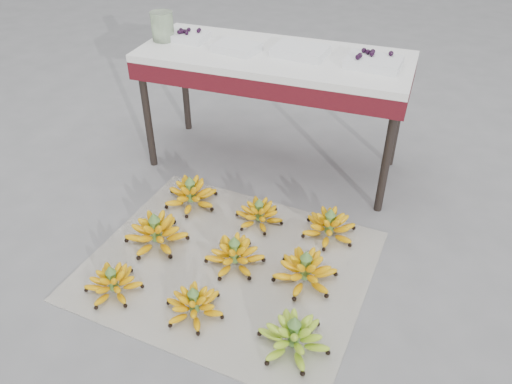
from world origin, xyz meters
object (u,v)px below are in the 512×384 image
(bunch_front_center, at_px, (194,304))
(glass_jar, at_px, (162,26))
(bunch_back_right, at_px, (329,226))
(tray_left, at_px, (237,47))
(newspaper_mat, at_px, (229,265))
(bunch_mid_left, at_px, (156,233))
(tray_far_right, at_px, (373,62))
(bunch_back_center, at_px, (259,214))
(tray_right, at_px, (300,51))
(vendor_table, at_px, (274,67))
(bunch_front_right, at_px, (294,336))
(bunch_back_left, at_px, (191,194))
(bunch_mid_right, at_px, (305,270))
(bunch_mid_center, at_px, (235,254))
(tray_far_left, at_px, (187,36))
(bunch_front_left, at_px, (113,283))

(bunch_front_center, xyz_separation_m, glass_jar, (-0.70, 1.19, 0.71))
(bunch_back_right, height_order, tray_left, tray_left)
(newspaper_mat, height_order, bunch_mid_left, bunch_mid_left)
(tray_far_right, bearing_deg, bunch_back_right, -94.94)
(bunch_back_center, xyz_separation_m, tray_right, (0.02, 0.58, 0.66))
(bunch_mid_left, height_order, vendor_table, vendor_table)
(newspaper_mat, distance_m, tray_right, 1.16)
(bunch_mid_left, bearing_deg, tray_right, 50.64)
(tray_left, bearing_deg, bunch_back_right, -36.86)
(bunch_front_right, xyz_separation_m, bunch_back_left, (-0.77, 0.71, 0.00))
(bunch_front_right, height_order, bunch_mid_right, bunch_mid_right)
(newspaper_mat, bearing_deg, bunch_back_right, 42.70)
(bunch_mid_center, distance_m, tray_left, 1.11)
(bunch_mid_left, bearing_deg, newspaper_mat, -16.71)
(newspaper_mat, xyz_separation_m, tray_far_right, (0.43, 0.89, 0.71))
(tray_far_left, xyz_separation_m, glass_jar, (-0.11, -0.06, 0.06))
(newspaper_mat, bearing_deg, bunch_front_center, -94.77)
(bunch_mid_right, height_order, bunch_back_center, bunch_mid_right)
(bunch_front_center, distance_m, bunch_mid_center, 0.33)
(bunch_front_right, bearing_deg, tray_far_left, 146.87)
(bunch_back_right, relative_size, tray_left, 1.29)
(newspaper_mat, relative_size, bunch_mid_center, 3.66)
(tray_far_right, bearing_deg, bunch_mid_center, -115.16)
(tray_far_left, bearing_deg, tray_right, -1.56)
(newspaper_mat, xyz_separation_m, tray_far_left, (-0.61, 0.93, 0.71))
(bunch_mid_right, xyz_separation_m, bunch_back_left, (-0.72, 0.35, -0.00))
(bunch_front_center, distance_m, bunch_mid_right, 0.51)
(vendor_table, height_order, tray_left, tray_left)
(bunch_mid_center, bearing_deg, bunch_front_left, -160.07)
(bunch_back_center, height_order, tray_left, tray_left)
(bunch_back_center, bearing_deg, bunch_front_right, -40.17)
(bunch_front_left, height_order, tray_right, tray_right)
(glass_jar, bearing_deg, bunch_back_right, -25.14)
(tray_left, bearing_deg, vendor_table, 10.75)
(tray_right, bearing_deg, tray_left, -170.30)
(bunch_back_center, xyz_separation_m, tray_far_left, (-0.64, 0.59, 0.66))
(bunch_front_center, relative_size, bunch_mid_left, 0.90)
(bunch_front_right, relative_size, tray_far_left, 1.49)
(tray_far_right, bearing_deg, newspaper_mat, -116.04)
(bunch_mid_center, bearing_deg, bunch_back_left, 119.88)
(newspaper_mat, xyz_separation_m, tray_left, (-0.28, 0.86, 0.71))
(bunch_front_center, height_order, bunch_front_right, bunch_front_right)
(newspaper_mat, height_order, glass_jar, glass_jar)
(bunch_mid_right, relative_size, vendor_table, 0.20)
(bunch_mid_center, height_order, vendor_table, vendor_table)
(bunch_front_center, relative_size, bunch_mid_center, 0.95)
(bunch_front_center, distance_m, glass_jar, 1.56)
(bunch_back_center, height_order, glass_jar, glass_jar)
(bunch_front_right, relative_size, tray_right, 1.21)
(bunch_front_right, bearing_deg, bunch_mid_left, 173.74)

